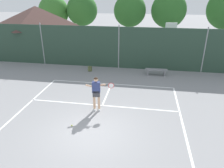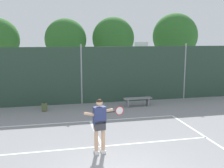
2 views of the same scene
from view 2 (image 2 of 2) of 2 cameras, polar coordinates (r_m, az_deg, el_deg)
The scene contains 6 objects.
chainlink_fence at distance 15.75m, azimuth -6.45°, elevation 1.78°, with size 26.09×0.09×3.46m.
basketball_hoop at distance 17.73m, azimuth 6.09°, elevation 4.79°, with size 0.90×0.67×3.55m.
treeline_backdrop at distance 27.57m, azimuth -6.49°, elevation 9.47°, with size 26.42×4.37×6.41m.
tennis_player at distance 9.01m, azimuth -2.57°, elevation -7.80°, with size 1.42×0.39×1.85m.
backpack_olive at distance 14.74m, azimuth -14.04°, elevation -4.82°, with size 0.28×0.24×0.46m.
courtside_bench at distance 15.35m, azimuth 5.46°, elevation -3.34°, with size 1.60×0.36×0.48m.
Camera 2 is at (-1.64, -6.51, 3.82)m, focal length 43.44 mm.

